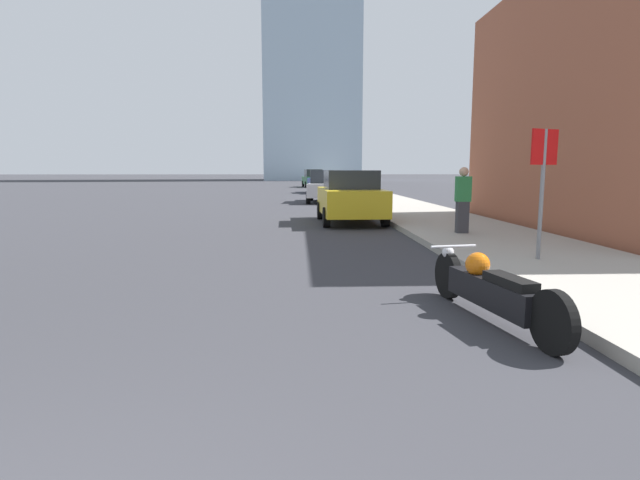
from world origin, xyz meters
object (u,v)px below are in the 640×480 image
(pedestrian, at_px, (463,200))
(parked_car_green, at_px, (313,178))
(motorcycle, at_px, (490,289))
(parked_car_silver, at_px, (326,186))
(stop_sign, at_px, (543,171))
(parked_car_yellow, at_px, (351,197))
(parked_car_blue, at_px, (322,181))

(pedestrian, bearing_deg, parked_car_green, 93.80)
(motorcycle, distance_m, parked_car_silver, 21.14)
(stop_sign, bearing_deg, parked_car_yellow, 108.30)
(parked_car_yellow, relative_size, parked_car_blue, 0.87)
(parked_car_silver, height_order, parked_car_blue, parked_car_blue)
(motorcycle, height_order, parked_car_green, parked_car_green)
(motorcycle, bearing_deg, pedestrian, 64.58)
(parked_car_yellow, xyz_separation_m, parked_car_green, (-0.17, 34.08, 0.02))
(parked_car_silver, xyz_separation_m, parked_car_blue, (0.29, 10.87, 0.02))
(stop_sign, bearing_deg, pedestrian, 92.31)
(motorcycle, distance_m, stop_sign, 3.87)
(parked_car_green, bearing_deg, pedestrian, -91.51)
(stop_sign, bearing_deg, parked_car_green, 93.67)
(stop_sign, xyz_separation_m, pedestrian, (-0.15, 3.66, -0.70))
(parked_car_green, bearing_deg, parked_car_yellow, -95.03)
(parked_car_silver, bearing_deg, stop_sign, -76.67)
(parked_car_green, distance_m, pedestrian, 38.08)
(parked_car_silver, xyz_separation_m, pedestrian, (2.57, -14.44, 0.13))
(pedestrian, bearing_deg, parked_car_yellow, 121.06)
(motorcycle, bearing_deg, parked_car_blue, 81.04)
(parked_car_green, height_order, stop_sign, stop_sign)
(parked_car_blue, height_order, stop_sign, stop_sign)
(parked_car_yellow, height_order, parked_car_blue, parked_car_blue)
(parked_car_yellow, bearing_deg, motorcycle, -88.99)
(parked_car_silver, xyz_separation_m, parked_car_green, (0.04, 23.56, 0.02))
(parked_car_yellow, relative_size, stop_sign, 1.84)
(stop_sign, height_order, pedestrian, stop_sign)
(motorcycle, distance_m, parked_car_green, 44.69)
(parked_car_blue, relative_size, parked_car_green, 1.00)
(parked_car_yellow, height_order, parked_car_silver, parked_car_yellow)
(parked_car_yellow, bearing_deg, stop_sign, -73.24)
(stop_sign, bearing_deg, parked_car_blue, 94.79)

